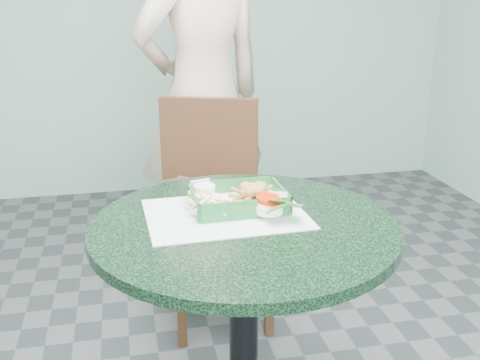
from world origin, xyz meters
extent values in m
cylinder|color=black|center=(0.00, 0.00, 0.38)|extent=(0.08, 0.08, 0.70)
cylinder|color=black|center=(0.00, 0.00, 0.73)|extent=(0.82, 0.82, 0.03)
cube|color=black|center=(0.06, 0.76, 0.45)|extent=(0.42, 0.42, 0.04)
cube|color=black|center=(0.06, 0.95, 0.70)|extent=(0.42, 0.04, 0.46)
cube|color=black|center=(-0.12, 0.59, 0.21)|extent=(0.04, 0.04, 0.43)
cube|color=black|center=(0.24, 0.59, 0.21)|extent=(0.04, 0.04, 0.43)
cube|color=black|center=(-0.12, 0.94, 0.21)|extent=(0.04, 0.04, 0.43)
cube|color=black|center=(0.24, 0.94, 0.21)|extent=(0.04, 0.04, 0.43)
imported|color=#C9AD97|center=(0.06, 1.15, 1.07)|extent=(0.91, 0.75, 2.14)
cube|color=silver|center=(-0.04, 0.06, 0.75)|extent=(0.44, 0.34, 0.00)
cube|color=#20672E|center=(0.01, 0.10, 0.76)|extent=(0.26, 0.19, 0.01)
cube|color=white|center=(0.01, 0.10, 0.76)|extent=(0.25, 0.18, 0.00)
cube|color=#20672E|center=(0.01, 0.19, 0.78)|extent=(0.26, 0.01, 0.04)
cube|color=#20672E|center=(0.01, 0.01, 0.78)|extent=(0.26, 0.01, 0.04)
cube|color=#20672E|center=(0.13, 0.10, 0.78)|extent=(0.01, 0.19, 0.04)
cube|color=#20672E|center=(-0.12, 0.10, 0.78)|extent=(0.01, 0.19, 0.04)
cylinder|color=tan|center=(0.04, 0.08, 0.78)|extent=(0.12, 0.12, 0.02)
cylinder|color=white|center=(-0.08, 0.14, 0.80)|extent=(0.06, 0.06, 0.03)
cylinder|color=white|center=(-0.08, 0.14, 0.82)|extent=(0.05, 0.05, 0.00)
cylinder|color=white|center=(0.07, 0.01, 0.78)|extent=(0.08, 0.08, 0.02)
torus|color=white|center=(0.07, 0.01, 0.79)|extent=(0.07, 0.07, 0.01)
cylinder|color=red|center=(0.07, 0.01, 0.80)|extent=(0.06, 0.06, 0.01)
camera|label=1|loc=(-0.30, -1.35, 1.36)|focal=42.00mm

